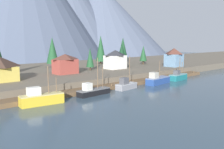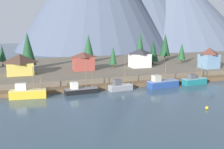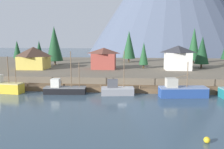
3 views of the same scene
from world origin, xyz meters
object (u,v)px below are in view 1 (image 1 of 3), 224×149
Objects in this scene: conifer_centre at (52,50)px; conifer_far_right at (90,58)px; fishing_boat_black at (93,91)px; fishing_boat_yellow at (41,98)px; conifer_back_right at (101,48)px; fishing_boat_teal at (178,77)px; house_red at (65,64)px; fishing_boat_blue at (158,80)px; house_blue at (174,57)px; conifer_back_left at (143,53)px; house_white at (115,59)px; conifer_mid_left at (123,48)px; conifer_near_right at (122,53)px; fishing_boat_grey at (126,85)px.

conifer_centre is 18.40m from conifer_far_right.
fishing_boat_black is 1.13× the size of conifer_far_right.
fishing_boat_yellow is 63.11m from conifer_back_right.
fishing_boat_teal is (47.46, -0.06, -0.19)m from fishing_boat_yellow.
fishing_boat_teal is at bearing -36.54° from house_red.
house_blue is (25.10, 11.74, 4.98)m from fishing_boat_blue.
conifer_centre is at bearing 71.49° from house_red.
fishing_boat_yellow is at bearing -140.24° from conifer_back_right.
conifer_back_left is at bearing -50.79° from conifer_back_right.
fishing_boat_blue is 25.59m from conifer_far_right.
conifer_back_right reaches higher than house_white.
house_white is 25.43m from conifer_mid_left.
house_red is 35.13m from conifer_back_right.
fishing_boat_blue is 44.40m from conifer_mid_left.
conifer_near_right reaches higher than conifer_back_left.
house_white is 20.94m from conifer_back_left.
conifer_mid_left is 11.75m from conifer_back_left.
house_red is 11.80m from conifer_far_right.
conifer_near_right is 1.22× the size of conifer_far_right.
fishing_boat_grey is 1.14× the size of conifer_far_right.
house_white is at bearing -15.65° from conifer_far_right.
house_red is 0.56× the size of conifer_back_right.
fishing_boat_black is 22.28m from house_red.
fishing_boat_teal is 0.82× the size of conifer_near_right.
conifer_far_right is (-6.45, 24.12, 5.64)m from fishing_boat_blue.
house_white is 0.63× the size of conifer_mid_left.
house_red is (-28.81, 21.35, 4.46)m from fishing_boat_teal.
conifer_mid_left is 11.17m from conifer_back_right.
fishing_boat_grey is at bearing -92.08° from conifer_centre.
house_red is at bearing 137.67° from fishing_boat_teal.
house_red is 0.61× the size of conifer_mid_left.
house_white is at bearing -167.67° from conifer_back_left.
conifer_back_right reaches higher than conifer_centre.
fishing_boat_teal is at bearing -7.73° from fishing_boat_grey.
conifer_near_right is 14.37m from conifer_back_right.
fishing_boat_blue is 0.81× the size of conifer_mid_left.
conifer_centre is (12.34, 41.27, 7.94)m from fishing_boat_black.
conifer_near_right is at bearing 179.47° from conifer_back_left.
house_blue is 0.63× the size of conifer_centre.
house_white is at bearing 156.29° from house_blue.
conifer_back_right reaches higher than house_blue.
house_blue is at bearing -21.41° from conifer_far_right.
conifer_back_right is at bearing 65.24° from house_white.
conifer_centre reaches higher than fishing_boat_grey.
house_blue reaches higher than fishing_boat_black.
house_blue is 47.16m from conifer_centre.
house_blue is at bearing 9.19° from fishing_boat_black.
conifer_mid_left is at bearing 39.42° from house_white.
conifer_back_right is (8.69, 18.84, 3.32)m from house_white.
fishing_boat_grey is at bearing 171.43° from fishing_boat_blue.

